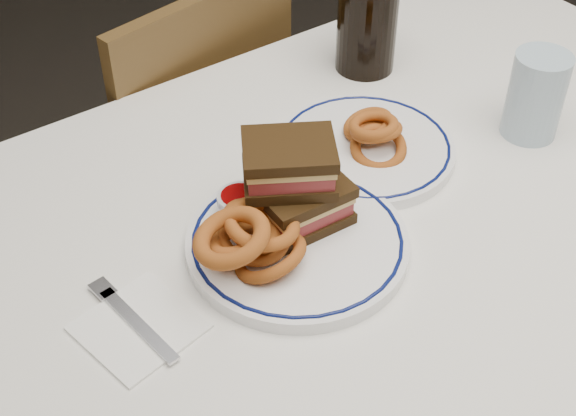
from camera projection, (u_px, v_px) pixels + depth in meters
dining_table at (389, 255)px, 1.13m from camera, size 1.27×0.87×0.75m
chair_far at (179, 157)px, 1.60m from camera, size 0.46×0.46×0.85m
main_plate at (297, 243)px, 0.99m from camera, size 0.28×0.28×0.02m
reuben_sandwich at (295, 183)px, 0.97m from camera, size 0.14×0.13×0.11m
onion_rings_main at (251, 237)px, 0.93m from camera, size 0.14×0.12×0.11m
ketchup_ramekin at (239, 204)px, 1.00m from camera, size 0.06×0.06×0.03m
beer_mug at (368, 20)px, 1.26m from camera, size 0.14×0.10×0.16m
water_glass at (536, 95)px, 1.14m from camera, size 0.08×0.08×0.13m
far_plate at (365, 148)px, 1.13m from camera, size 0.25×0.25×0.02m
onion_rings_far at (374, 133)px, 1.11m from camera, size 0.10×0.12×0.07m
napkin_fork at (137, 325)px, 0.90m from camera, size 0.14×0.16×0.01m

